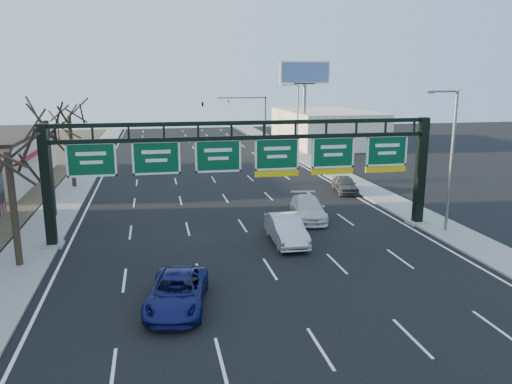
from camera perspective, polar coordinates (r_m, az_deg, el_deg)
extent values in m
plane|color=black|center=(24.41, 2.69, -10.45)|extent=(160.00, 160.00, 0.00)
cube|color=gray|center=(43.38, -20.91, -0.81)|extent=(3.00, 120.00, 0.12)
cube|color=gray|center=(46.60, 11.87, 0.67)|extent=(3.00, 120.00, 0.12)
cube|color=white|center=(43.17, -3.91, -0.11)|extent=(21.60, 120.00, 0.01)
cube|color=black|center=(30.90, -22.76, 0.54)|extent=(0.55, 0.55, 7.20)
cube|color=gray|center=(31.77, -22.22, -5.64)|extent=(1.20, 1.20, 0.20)
cube|color=black|center=(34.93, 18.29, 2.21)|extent=(0.55, 0.55, 7.20)
cube|color=gray|center=(35.70, 17.90, -3.32)|extent=(1.20, 1.20, 0.20)
cube|color=black|center=(30.35, -0.96, 7.92)|extent=(23.40, 0.25, 0.25)
cube|color=black|center=(30.44, -0.95, 6.23)|extent=(23.40, 0.25, 0.25)
cube|color=#054725|center=(30.25, -18.30, 3.54)|extent=(2.80, 0.10, 2.00)
cube|color=#054725|center=(30.05, -11.32, 3.88)|extent=(2.80, 0.10, 2.00)
cube|color=#054725|center=(30.29, -4.35, 4.16)|extent=(2.80, 0.10, 2.00)
cube|color=#054725|center=(30.97, 2.39, 4.38)|extent=(2.80, 0.10, 2.00)
cube|color=yellow|center=(31.17, 2.37, 2.16)|extent=(2.80, 0.10, 0.40)
cube|color=#054725|center=(32.05, 8.79, 4.52)|extent=(2.80, 0.10, 2.00)
cube|color=yellow|center=(32.25, 8.72, 2.38)|extent=(2.80, 0.10, 0.40)
cube|color=#054725|center=(33.51, 14.70, 4.61)|extent=(2.80, 0.10, 2.00)
cube|color=yellow|center=(33.70, 14.58, 2.56)|extent=(2.80, 0.10, 0.40)
cube|color=maroon|center=(52.25, -23.58, 4.44)|extent=(1.20, 18.00, 0.40)
cube|color=beige|center=(76.49, 7.97, 7.33)|extent=(12.00, 20.00, 5.00)
cylinder|color=black|center=(28.39, -25.96, -1.70)|extent=(0.36, 0.36, 6.08)
cylinder|color=black|center=(37.88, -22.46, 2.57)|extent=(0.36, 0.36, 6.84)
cylinder|color=black|center=(47.66, -20.31, 4.43)|extent=(0.36, 0.36, 6.46)
cylinder|color=slate|center=(33.56, 21.43, 3.33)|extent=(0.20, 0.20, 9.00)
cylinder|color=slate|center=(32.70, 20.72, 10.92)|extent=(1.80, 0.12, 0.12)
cube|color=slate|center=(32.23, 19.34, 10.92)|extent=(0.50, 0.22, 0.15)
cylinder|color=slate|center=(64.55, 4.77, 8.30)|extent=(0.20, 0.20, 9.00)
cylinder|color=slate|center=(64.10, 4.06, 12.22)|extent=(1.80, 0.12, 0.12)
cube|color=slate|center=(63.87, 3.26, 12.18)|extent=(0.50, 0.22, 0.15)
cylinder|color=slate|center=(70.02, 5.51, 8.54)|extent=(0.50, 0.50, 9.00)
cube|color=slate|center=(69.83, 5.59, 12.22)|extent=(3.00, 0.30, 0.20)
cube|color=white|center=(69.84, 5.62, 13.45)|extent=(7.00, 0.30, 3.00)
cube|color=#526AA5|center=(69.65, 5.67, 13.45)|extent=(6.60, 0.05, 2.60)
cylinder|color=black|center=(78.91, 1.08, 8.34)|extent=(0.18, 0.18, 7.00)
cylinder|color=black|center=(77.96, -1.68, 10.71)|extent=(7.60, 0.14, 0.14)
imported|color=black|center=(77.67, -3.15, 10.10)|extent=(0.20, 0.20, 1.00)
imported|color=black|center=(77.17, -6.13, 10.03)|extent=(0.54, 0.54, 1.62)
imported|color=navy|center=(22.05, -9.02, -11.22)|extent=(3.26, 5.48, 1.43)
imported|color=#B6B7BB|center=(30.00, 3.47, -4.29)|extent=(1.86, 5.05, 1.65)
imported|color=silver|center=(35.10, 5.95, -1.89)|extent=(2.96, 5.59, 1.54)
imported|color=#3E4143|center=(43.85, 10.15, 0.87)|extent=(2.30, 4.42, 1.43)
imported|color=#A3A3A8|center=(54.53, -11.30, 3.08)|extent=(1.81, 4.14, 1.32)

